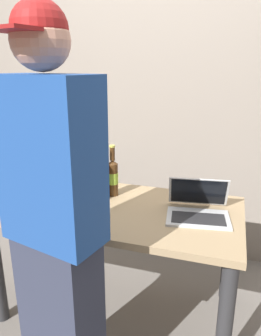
{
  "coord_description": "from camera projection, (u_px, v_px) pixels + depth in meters",
  "views": [
    {
      "loc": [
        0.62,
        -1.66,
        1.54
      ],
      "look_at": [
        0.08,
        0.0,
        0.98
      ],
      "focal_mm": 34.4,
      "sensor_mm": 36.0,
      "label": 1
    }
  ],
  "objects": [
    {
      "name": "person_figure",
      "position": [
        55.0,
        226.0,
        1.33
      ],
      "size": [
        0.44,
        0.35,
        1.76
      ],
      "color": "#2D3347",
      "rests_on": "ground"
    },
    {
      "name": "ground_plane",
      "position": [
        119.0,
        306.0,
        2.16
      ],
      "size": [
        8.0,
        8.0,
        0.0
      ],
      "primitive_type": "plane",
      "color": "slate",
      "rests_on": "ground"
    },
    {
      "name": "back_wall",
      "position": [
        155.0,
        97.0,
        2.57
      ],
      "size": [
        6.0,
        0.1,
        2.6
      ],
      "primitive_type": "cube",
      "color": "gray",
      "rests_on": "ground"
    },
    {
      "name": "laptop",
      "position": [
        198.0,
        208.0,
        1.81
      ],
      "size": [
        0.38,
        0.36,
        0.19
      ],
      "color": "#B7BABC",
      "rests_on": "desk"
    },
    {
      "name": "beer_bottle_brown",
      "position": [
        89.0,
        170.0,
        2.2
      ],
      "size": [
        0.07,
        0.07,
        0.32
      ],
      "color": "#1E5123",
      "rests_on": "desk"
    },
    {
      "name": "desk",
      "position": [
        118.0,
        224.0,
        1.97
      ],
      "size": [
        1.46,
        0.76,
        0.73
      ],
      "color": "#9E8460",
      "rests_on": "ground"
    },
    {
      "name": "beer_bottle_dark",
      "position": [
        113.0,
        176.0,
        2.07
      ],
      "size": [
        0.07,
        0.07,
        0.33
      ],
      "color": "#472B14",
      "rests_on": "desk"
    },
    {
      "name": "coffee_mug",
      "position": [
        75.0,
        183.0,
        2.18
      ],
      "size": [
        0.11,
        0.07,
        0.1
      ],
      "color": "#19598C",
      "rests_on": "desk"
    },
    {
      "name": "beer_bottle_green",
      "position": [
        102.0,
        179.0,
        2.01
      ],
      "size": [
        0.07,
        0.07,
        0.34
      ],
      "color": "brown",
      "rests_on": "desk"
    }
  ]
}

